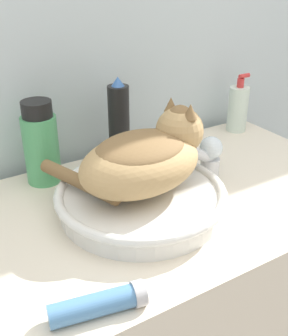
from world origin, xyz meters
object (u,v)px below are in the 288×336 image
(hairspray_can_black, at_px, (119,123))
(cat, at_px, (145,156))
(mouthwash_bottle, at_px, (41,144))
(cream_tube, at_px, (99,304))
(soap_pump_bottle, at_px, (238,108))
(faucet, at_px, (208,156))

(hairspray_can_black, bearing_deg, cat, -105.40)
(mouthwash_bottle, bearing_deg, cat, -58.36)
(mouthwash_bottle, relative_size, hairspray_can_black, 0.89)
(cat, relative_size, hairspray_can_black, 1.40)
(cat, xyz_separation_m, mouthwash_bottle, (-0.14, 0.22, -0.03))
(cat, bearing_deg, cream_tube, -144.15)
(cat, distance_m, soap_pump_bottle, 0.51)
(faucet, relative_size, cream_tube, 0.89)
(mouthwash_bottle, distance_m, soap_pump_bottle, 0.59)
(hairspray_can_black, xyz_separation_m, soap_pump_bottle, (0.39, -0.00, -0.03))
(hairspray_can_black, height_order, soap_pump_bottle, hairspray_can_black)
(hairspray_can_black, xyz_separation_m, cream_tube, (-0.27, -0.43, -0.08))
(cat, height_order, faucet, cat)
(mouthwash_bottle, height_order, soap_pump_bottle, mouthwash_bottle)
(hairspray_can_black, bearing_deg, soap_pump_bottle, -0.00)
(cat, height_order, hairspray_can_black, hairspray_can_black)
(mouthwash_bottle, xyz_separation_m, soap_pump_bottle, (0.59, -0.00, -0.02))
(cat, xyz_separation_m, soap_pump_bottle, (0.45, 0.22, -0.05))
(cat, xyz_separation_m, faucet, (0.18, 0.03, -0.06))
(faucet, height_order, hairspray_can_black, hairspray_can_black)
(cat, height_order, mouthwash_bottle, cat)
(soap_pump_bottle, height_order, cream_tube, soap_pump_bottle)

